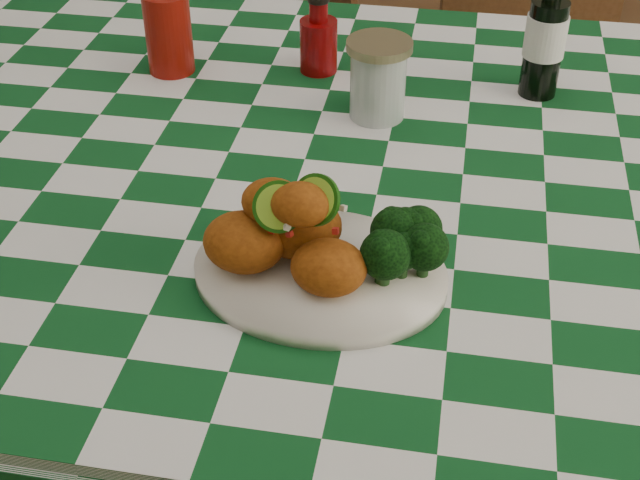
% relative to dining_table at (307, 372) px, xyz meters
% --- Properties ---
extents(dining_table, '(1.66, 1.06, 0.79)m').
position_rel_dining_table_xyz_m(dining_table, '(0.00, 0.00, 0.00)').
color(dining_table, '#0D471C').
rests_on(dining_table, ground).
extents(plate, '(0.29, 0.23, 0.02)m').
position_rel_dining_table_xyz_m(plate, '(0.06, -0.24, 0.40)').
color(plate, white).
rests_on(plate, dining_table).
extents(fried_chicken_pile, '(0.17, 0.12, 0.11)m').
position_rel_dining_table_xyz_m(fried_chicken_pile, '(0.04, -0.24, 0.46)').
color(fried_chicken_pile, '#9A480E').
rests_on(fried_chicken_pile, plate).
extents(broccoli_side, '(0.08, 0.08, 0.06)m').
position_rel_dining_table_xyz_m(broccoli_side, '(0.15, -0.23, 0.44)').
color(broccoli_side, black).
rests_on(broccoli_side, plate).
extents(red_tumbler, '(0.08, 0.08, 0.12)m').
position_rel_dining_table_xyz_m(red_tumbler, '(-0.25, 0.22, 0.45)').
color(red_tumbler, maroon).
rests_on(red_tumbler, dining_table).
extents(ketchup_bottle, '(0.07, 0.07, 0.13)m').
position_rel_dining_table_xyz_m(ketchup_bottle, '(-0.03, 0.26, 0.46)').
color(ketchup_bottle, '#6B0506').
rests_on(ketchup_bottle, dining_table).
extents(mason_jar, '(0.12, 0.12, 0.11)m').
position_rel_dining_table_xyz_m(mason_jar, '(0.08, 0.13, 0.45)').
color(mason_jar, '#B2BCBA').
rests_on(mason_jar, dining_table).
extents(beer_bottle, '(0.07, 0.07, 0.21)m').
position_rel_dining_table_xyz_m(beer_bottle, '(0.30, 0.24, 0.50)').
color(beer_bottle, black).
rests_on(beer_bottle, dining_table).
extents(wooden_chair_left, '(0.47, 0.49, 0.85)m').
position_rel_dining_table_xyz_m(wooden_chair_left, '(-0.28, 0.67, 0.03)').
color(wooden_chair_left, '#472814').
rests_on(wooden_chair_left, ground).
extents(wooden_chair_right, '(0.44, 0.46, 0.84)m').
position_rel_dining_table_xyz_m(wooden_chair_right, '(0.35, 0.74, 0.03)').
color(wooden_chair_right, '#472814').
rests_on(wooden_chair_right, ground).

